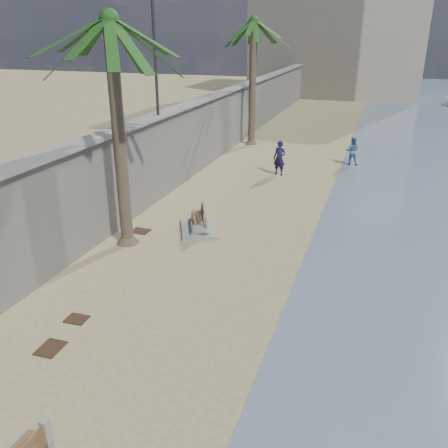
# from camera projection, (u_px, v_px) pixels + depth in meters

# --- Properties ---
(ground_plane) EXTENTS (140.00, 140.00, 0.00)m
(ground_plane) POSITION_uv_depth(u_px,v_px,m) (134.00, 413.00, 9.23)
(ground_plane) COLOR tan
(seawall) EXTENTS (0.45, 70.00, 3.50)m
(seawall) POSITION_uv_depth(u_px,v_px,m) (219.00, 126.00, 27.64)
(seawall) COLOR gray
(seawall) RESTS_ON ground_plane
(wall_cap) EXTENTS (0.80, 70.00, 0.12)m
(wall_cap) POSITION_uv_depth(u_px,v_px,m) (218.00, 94.00, 26.96)
(wall_cap) COLOR gray
(wall_cap) RESTS_ON seawall
(end_building) EXTENTS (18.00, 12.00, 14.00)m
(end_building) POSITION_uv_depth(u_px,v_px,m) (340.00, 29.00, 52.77)
(end_building) COLOR #B7AA93
(end_building) RESTS_ON ground_plane
(bench_far) EXTENTS (1.99, 2.28, 0.80)m
(bench_far) POSITION_uv_depth(u_px,v_px,m) (199.00, 221.00, 17.54)
(bench_far) COLOR gray
(bench_far) RESTS_ON ground_plane
(palm_mid) EXTENTS (5.00, 5.00, 8.13)m
(palm_mid) POSITION_uv_depth(u_px,v_px,m) (109.00, 22.00, 13.92)
(palm_mid) COLOR brown
(palm_mid) RESTS_ON ground_plane
(palm_back) EXTENTS (5.00, 5.00, 8.33)m
(palm_back) POSITION_uv_depth(u_px,v_px,m) (254.00, 23.00, 28.22)
(palm_back) COLOR brown
(palm_back) RESTS_ON ground_plane
(streetlight) EXTENTS (0.28, 0.28, 5.12)m
(streetlight) POSITION_uv_depth(u_px,v_px,m) (154.00, 37.00, 18.74)
(streetlight) COLOR #2D2D33
(streetlight) RESTS_ON wall_cap
(person_a) EXTENTS (0.83, 0.66, 2.02)m
(person_a) POSITION_uv_depth(u_px,v_px,m) (280.00, 156.00, 24.01)
(person_a) COLOR #181438
(person_a) RESTS_ON ground_plane
(person_b) EXTENTS (0.86, 0.68, 1.73)m
(person_b) POSITION_uv_depth(u_px,v_px,m) (352.00, 149.00, 25.92)
(person_b) COLOR teal
(person_b) RESTS_ON ground_plane
(debris_b) EXTENTS (0.54, 0.67, 0.03)m
(debris_b) POSITION_uv_depth(u_px,v_px,m) (51.00, 348.00, 11.09)
(debris_b) COLOR #382616
(debris_b) RESTS_ON ground_plane
(debris_c) EXTENTS (0.67, 0.55, 0.03)m
(debris_c) POSITION_uv_depth(u_px,v_px,m) (141.00, 231.00, 17.56)
(debris_c) COLOR #382616
(debris_c) RESTS_ON ground_plane
(debris_d) EXTENTS (0.56, 0.46, 0.03)m
(debris_d) POSITION_uv_depth(u_px,v_px,m) (77.00, 319.00, 12.21)
(debris_d) COLOR #382616
(debris_d) RESTS_ON ground_plane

